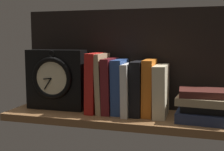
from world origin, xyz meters
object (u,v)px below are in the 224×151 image
book_cream_twain (161,90)px  book_white_catcher (129,88)px  framed_clock (56,79)px  book_blue_modern (120,86)px  book_orange_pandolfini (149,87)px  book_tan_shortstories (103,83)px  book_stack_side (206,106)px  book_maroon_dawkins (110,85)px  book_black_skeptic (138,88)px  book_red_requiem (96,82)px

book_cream_twain → book_white_catcher: bearing=180.0°
book_cream_twain → framed_clock: size_ratio=0.78×
book_blue_modern → book_orange_pandolfini: book_orange_pandolfini is taller
book_tan_shortstories → book_stack_side: (34.91, -3.23, -5.44)cm
book_tan_shortstories → book_cream_twain: bearing=0.0°
book_cream_twain → book_maroon_dawkins: bearing=180.0°
book_orange_pandolfini → book_white_catcher: bearing=180.0°
book_cream_twain → book_tan_shortstories: bearing=180.0°
book_white_catcher → framed_clock: framed_clock is taller
book_maroon_dawkins → book_white_catcher: bearing=0.0°
book_maroon_dawkins → book_white_catcher: book_maroon_dawkins is taller
book_cream_twain → book_stack_side: book_cream_twain is taller
book_tan_shortstories → book_blue_modern: (6.21, 0.00, -0.99)cm
book_blue_modern → book_black_skeptic: bearing=0.0°
book_black_skeptic → book_stack_side: (22.22, -3.23, -4.24)cm
book_blue_modern → book_orange_pandolfini: size_ratio=0.99×
book_red_requiem → book_tan_shortstories: bearing=0.0°
framed_clock → book_blue_modern: bearing=3.2°
book_blue_modern → book_black_skeptic: book_blue_modern is taller
book_blue_modern → book_stack_side: (28.70, -3.23, -4.44)cm
framed_clock → book_red_requiem: bearing=5.1°
book_maroon_dawkins → framed_clock: 20.54cm
book_red_requiem → framed_clock: framed_clock is taller
book_white_catcher → book_cream_twain: book_white_catcher is taller
book_black_skeptic → book_stack_side: size_ratio=1.00×
book_maroon_dawkins → book_stack_side: bearing=-5.7°
book_blue_modern → book_red_requiem: bearing=180.0°
book_stack_side → book_cream_twain: bearing=167.4°
book_maroon_dawkins → book_stack_side: 32.75cm
book_orange_pandolfini → book_cream_twain: 4.11cm
book_cream_twain → framed_clock: framed_clock is taller
book_maroon_dawkins → book_blue_modern: bearing=0.0°
book_orange_pandolfini → book_blue_modern: bearing=180.0°
book_black_skeptic → book_orange_pandolfini: bearing=0.0°
book_red_requiem → book_stack_side: 38.26cm
book_red_requiem → book_stack_side: bearing=-4.9°
book_orange_pandolfini → book_cream_twain: book_orange_pandolfini is taller
book_red_requiem → framed_clock: size_ratio=0.95×
book_white_catcher → book_stack_side: 25.93cm
book_orange_pandolfini → book_stack_side: bearing=-9.9°
book_white_catcher → book_orange_pandolfini: (6.98, 0.00, 0.67)cm
book_maroon_dawkins → book_stack_side: size_ratio=1.04×
book_white_catcher → book_black_skeptic: (3.21, 0.00, 0.39)cm
book_red_requiem → book_cream_twain: 23.35cm
book_blue_modern → book_white_catcher: book_blue_modern is taller
book_blue_modern → book_stack_side: bearing=-6.4°
book_blue_modern → book_white_catcher: 3.32cm
framed_clock → book_stack_side: size_ratio=1.19×
book_maroon_dawkins → book_black_skeptic: 10.04cm
book_tan_shortstories → book_orange_pandolfini: book_tan_shortstories is taller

